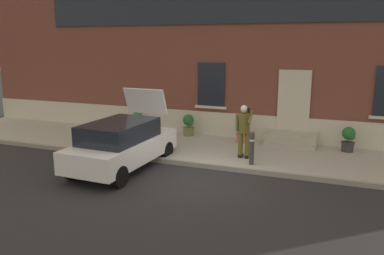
# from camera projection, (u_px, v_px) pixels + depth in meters

# --- Properties ---
(ground_plane) EXTENTS (80.00, 80.00, 0.00)m
(ground_plane) POSITION_uv_depth(u_px,v_px,m) (196.00, 178.00, 11.21)
(ground_plane) COLOR #232326
(sidewalk) EXTENTS (24.00, 3.60, 0.15)m
(sidewalk) POSITION_uv_depth(u_px,v_px,m) (224.00, 151.00, 13.74)
(sidewalk) COLOR #99968E
(sidewalk) RESTS_ON ground
(curb_edge) EXTENTS (24.00, 0.12, 0.15)m
(curb_edge) POSITION_uv_depth(u_px,v_px,m) (207.00, 166.00, 12.05)
(curb_edge) COLOR gray
(curb_edge) RESTS_ON ground
(building_facade) EXTENTS (24.00, 1.52, 7.50)m
(building_facade) POSITION_uv_depth(u_px,v_px,m) (244.00, 45.00, 15.23)
(building_facade) COLOR brown
(building_facade) RESTS_ON ground
(entrance_stoop) EXTENTS (1.83, 0.96, 0.48)m
(entrance_stoop) POSITION_uv_depth(u_px,v_px,m) (291.00, 140.00, 14.24)
(entrance_stoop) COLOR #9E998E
(entrance_stoop) RESTS_ON sidewalk
(hatchback_car_white) EXTENTS (1.91, 4.12, 2.34)m
(hatchback_car_white) POSITION_uv_depth(u_px,v_px,m) (122.00, 144.00, 11.86)
(hatchback_car_white) COLOR white
(hatchback_car_white) RESTS_ON ground
(bollard_near_person) EXTENTS (0.15, 0.15, 1.04)m
(bollard_near_person) POSITION_uv_depth(u_px,v_px,m) (252.00, 147.00, 11.83)
(bollard_near_person) COLOR #333338
(bollard_near_person) RESTS_ON sidewalk
(bollard_far_left) EXTENTS (0.15, 0.15, 1.04)m
(bollard_far_left) POSITION_uv_depth(u_px,v_px,m) (138.00, 136.00, 13.20)
(bollard_far_left) COLOR #333338
(bollard_far_left) RESTS_ON sidewalk
(person_on_phone) EXTENTS (0.51, 0.49, 1.75)m
(person_on_phone) POSITION_uv_depth(u_px,v_px,m) (244.00, 128.00, 12.39)
(person_on_phone) COLOR #514C1E
(person_on_phone) RESTS_ON sidewalk
(planter_cream) EXTENTS (0.44, 0.44, 0.86)m
(planter_cream) POSITION_uv_depth(u_px,v_px,m) (138.00, 121.00, 16.31)
(planter_cream) COLOR beige
(planter_cream) RESTS_ON sidewalk
(planter_olive) EXTENTS (0.44, 0.44, 0.86)m
(planter_olive) POSITION_uv_depth(u_px,v_px,m) (188.00, 125.00, 15.55)
(planter_olive) COLOR #606B38
(planter_olive) RESTS_ON sidewalk
(planter_terracotta) EXTENTS (0.44, 0.44, 0.86)m
(planter_terracotta) POSITION_uv_depth(u_px,v_px,m) (242.00, 130.00, 14.51)
(planter_terracotta) COLOR #B25B38
(planter_terracotta) RESTS_ON sidewalk
(planter_charcoal) EXTENTS (0.44, 0.44, 0.86)m
(planter_charcoal) POSITION_uv_depth(u_px,v_px,m) (348.00, 139.00, 13.27)
(planter_charcoal) COLOR #2D2D30
(planter_charcoal) RESTS_ON sidewalk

